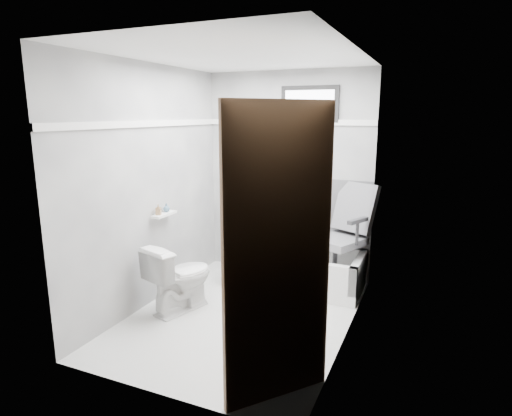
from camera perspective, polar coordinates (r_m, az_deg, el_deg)
The scene contains 19 objects.
floor at distance 4.27m, azimuth -1.91°, elevation -14.17°, with size 2.60×2.60×0.00m, color white.
ceiling at distance 3.85m, azimuth -2.18°, elevation 19.70°, with size 2.60×2.60×0.00m, color silver.
wall_back at distance 5.08m, azimuth 4.25°, elevation 4.33°, with size 2.00×0.02×2.40m, color slate.
wall_front at distance 2.79m, azimuth -13.50°, elevation -2.68°, with size 2.00×0.02×2.40m, color slate.
wall_left at distance 4.40m, azimuth -13.92°, elevation 2.75°, with size 0.02×2.60×2.40m, color slate.
wall_right at distance 3.58m, azimuth 12.59°, elevation 0.66°, with size 0.02×2.60×2.40m, color slate.
bathtub at distance 4.91m, azimuth 5.20°, elevation -7.93°, with size 1.50×0.70×0.42m, color white, non-canonical shape.
office_chair at distance 4.70m, azimuth 10.60°, elevation -3.32°, with size 0.62×0.62×1.07m, color slate, non-canonical shape.
toilet at distance 4.33m, azimuth -10.08°, elevation -9.06°, with size 0.39×0.69×0.68m, color white.
door at distance 2.44m, azimuth 6.12°, elevation -9.54°, with size 0.78×0.78×2.00m, color brown, non-canonical shape.
window at distance 4.94m, azimuth 7.17°, elevation 13.59°, with size 0.66×0.04×0.40m, color black, non-canonical shape.
backerboard at distance 5.06m, azimuth 6.81°, elevation -0.35°, with size 1.50×0.02×0.78m, color #4C4C4F.
trim_back at distance 5.01m, azimuth 4.32°, elevation 11.34°, with size 2.00×0.02×0.06m, color white.
trim_left at distance 4.34m, azimuth -14.21°, elevation 10.84°, with size 0.02×2.60×0.06m, color white.
pole at distance 4.82m, azimuth 5.22°, elevation 2.07°, with size 0.02×0.02×1.95m, color silver.
shelf at distance 4.51m, azimuth -12.15°, elevation -0.84°, with size 0.10×0.32×0.03m, color white.
soap_bottle_a at distance 4.43m, azimuth -12.89°, elevation -0.22°, with size 0.05×0.05×0.11m, color #916E48.
soap_bottle_b at distance 4.55m, azimuth -11.85°, elevation 0.06°, with size 0.07×0.07×0.09m, color #45677F.
faucet at distance 5.25m, azimuth 1.96°, elevation -2.63°, with size 0.26×0.10×0.16m, color silver, non-canonical shape.
Camera 1 is at (1.63, -3.45, 1.91)m, focal length 30.00 mm.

